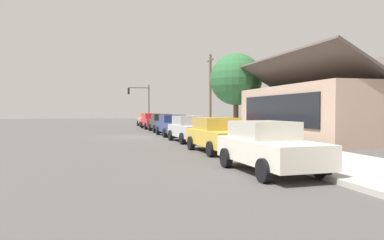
% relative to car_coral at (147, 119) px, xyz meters
% --- Properties ---
extents(ground_plane, '(120.00, 120.00, 0.00)m').
position_rel_car_coral_xyz_m(ground_plane, '(17.03, -2.87, -0.81)').
color(ground_plane, '#4C4947').
extents(sidewalk_curb, '(60.00, 4.20, 0.16)m').
position_rel_car_coral_xyz_m(sidewalk_curb, '(17.03, 2.73, -0.73)').
color(sidewalk_curb, '#B2AFA8').
rests_on(sidewalk_curb, ground).
extents(car_coral, '(4.47, 2.07, 1.59)m').
position_rel_car_coral_xyz_m(car_coral, '(0.00, 0.00, 0.00)').
color(car_coral, '#EA8C75').
rests_on(car_coral, ground).
extents(car_cherry, '(4.44, 2.06, 1.59)m').
position_rel_car_coral_xyz_m(car_cherry, '(5.90, -0.19, -0.00)').
color(car_cherry, red).
rests_on(car_cherry, ground).
extents(car_charcoal, '(4.43, 2.03, 1.59)m').
position_rel_car_coral_xyz_m(car_charcoal, '(11.06, 0.00, -0.00)').
color(car_charcoal, '#2D3035').
rests_on(car_charcoal, ground).
extents(car_navy, '(4.54, 2.17, 1.59)m').
position_rel_car_coral_xyz_m(car_navy, '(16.51, -0.06, 0.00)').
color(car_navy, navy).
rests_on(car_navy, ground).
extents(car_silver, '(4.51, 2.24, 1.59)m').
position_rel_car_coral_xyz_m(car_silver, '(21.77, -0.02, -0.00)').
color(car_silver, silver).
rests_on(car_silver, ground).
extents(car_mustard, '(4.62, 2.25, 1.59)m').
position_rel_car_coral_xyz_m(car_mustard, '(27.38, -0.06, 0.00)').
color(car_mustard, gold).
rests_on(car_mustard, ground).
extents(car_ivory, '(4.41, 2.19, 1.59)m').
position_rel_car_coral_xyz_m(car_ivory, '(32.88, -0.25, -0.00)').
color(car_ivory, silver).
rests_on(car_ivory, ground).
extents(storefront_building, '(12.60, 7.30, 5.48)m').
position_rel_car_coral_xyz_m(storefront_building, '(22.04, 9.12, 1.08)').
color(storefront_building, tan).
rests_on(storefront_building, ground).
extents(shade_tree, '(4.45, 4.45, 6.79)m').
position_rel_car_coral_xyz_m(shade_tree, '(14.10, 5.90, 3.73)').
color(shade_tree, brown).
rests_on(shade_tree, ground).
extents(traffic_light_main, '(0.37, 2.79, 5.20)m').
position_rel_car_coral_xyz_m(traffic_light_main, '(-3.67, -0.33, 2.68)').
color(traffic_light_main, '#383833').
rests_on(traffic_light_main, ground).
extents(utility_pole_wooden, '(1.80, 0.24, 7.50)m').
position_rel_car_coral_xyz_m(utility_pole_wooden, '(8.47, 5.33, 3.11)').
color(utility_pole_wooden, brown).
rests_on(utility_pole_wooden, ground).
extents(fire_hydrant_red, '(0.22, 0.22, 0.71)m').
position_rel_car_coral_xyz_m(fire_hydrant_red, '(16.88, 1.33, -0.32)').
color(fire_hydrant_red, red).
rests_on(fire_hydrant_red, sidewalk_curb).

